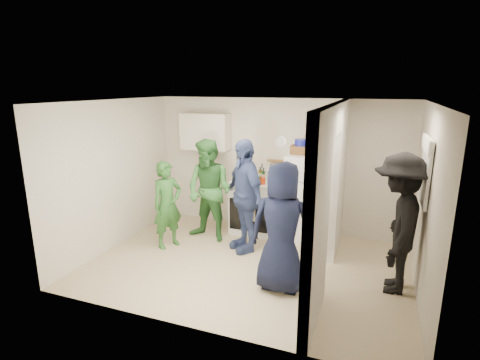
# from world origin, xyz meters

# --- Properties ---
(floor) EXTENTS (4.80, 4.80, 0.00)m
(floor) POSITION_xyz_m (0.00, 0.00, 0.00)
(floor) COLOR tan
(floor) RESTS_ON ground
(wall_back) EXTENTS (4.80, 0.00, 4.80)m
(wall_back) POSITION_xyz_m (0.00, 1.70, 1.25)
(wall_back) COLOR silver
(wall_back) RESTS_ON floor
(wall_front) EXTENTS (4.80, 0.00, 4.80)m
(wall_front) POSITION_xyz_m (0.00, -1.70, 1.25)
(wall_front) COLOR silver
(wall_front) RESTS_ON floor
(wall_left) EXTENTS (0.00, 3.40, 3.40)m
(wall_left) POSITION_xyz_m (-2.40, 0.00, 1.25)
(wall_left) COLOR silver
(wall_left) RESTS_ON floor
(wall_right) EXTENTS (0.00, 3.40, 3.40)m
(wall_right) POSITION_xyz_m (2.40, 0.00, 1.25)
(wall_right) COLOR silver
(wall_right) RESTS_ON floor
(ceiling) EXTENTS (4.80, 4.80, 0.00)m
(ceiling) POSITION_xyz_m (0.00, 0.00, 2.50)
(ceiling) COLOR white
(ceiling) RESTS_ON wall_back
(partition_pier_back) EXTENTS (0.12, 1.20, 2.50)m
(partition_pier_back) POSITION_xyz_m (1.20, 1.10, 1.25)
(partition_pier_back) COLOR silver
(partition_pier_back) RESTS_ON floor
(partition_pier_front) EXTENTS (0.12, 1.20, 2.50)m
(partition_pier_front) POSITION_xyz_m (1.20, -1.10, 1.25)
(partition_pier_front) COLOR silver
(partition_pier_front) RESTS_ON floor
(partition_header) EXTENTS (0.12, 1.00, 0.40)m
(partition_header) POSITION_xyz_m (1.20, 0.00, 2.30)
(partition_header) COLOR silver
(partition_header) RESTS_ON partition_pier_back
(stove) EXTENTS (0.84, 0.70, 1.00)m
(stove) POSITION_xyz_m (-0.34, 1.37, 0.50)
(stove) COLOR white
(stove) RESTS_ON floor
(upper_cabinet) EXTENTS (0.95, 0.34, 0.70)m
(upper_cabinet) POSITION_xyz_m (-1.40, 1.52, 1.85)
(upper_cabinet) COLOR silver
(upper_cabinet) RESTS_ON wall_back
(fridge) EXTENTS (0.64, 0.62, 1.55)m
(fridge) POSITION_xyz_m (0.61, 1.34, 0.78)
(fridge) COLOR white
(fridge) RESTS_ON floor
(wicker_basket) EXTENTS (0.35, 0.25, 0.15)m
(wicker_basket) POSITION_xyz_m (0.51, 1.39, 1.63)
(wicker_basket) COLOR brown
(wicker_basket) RESTS_ON fridge
(blue_bowl) EXTENTS (0.24, 0.24, 0.11)m
(blue_bowl) POSITION_xyz_m (0.51, 1.39, 1.76)
(blue_bowl) COLOR navy
(blue_bowl) RESTS_ON wicker_basket
(yellow_cup_stack_top) EXTENTS (0.09, 0.09, 0.25)m
(yellow_cup_stack_top) POSITION_xyz_m (0.83, 1.24, 1.68)
(yellow_cup_stack_top) COLOR yellow
(yellow_cup_stack_top) RESTS_ON fridge
(wall_clock) EXTENTS (0.22, 0.02, 0.22)m
(wall_clock) POSITION_xyz_m (0.05, 1.68, 1.70)
(wall_clock) COLOR white
(wall_clock) RESTS_ON wall_back
(spice_shelf) EXTENTS (0.35, 0.08, 0.03)m
(spice_shelf) POSITION_xyz_m (0.00, 1.65, 1.35)
(spice_shelf) COLOR olive
(spice_shelf) RESTS_ON wall_back
(nook_window) EXTENTS (0.03, 0.70, 0.80)m
(nook_window) POSITION_xyz_m (2.38, 0.20, 1.65)
(nook_window) COLOR black
(nook_window) RESTS_ON wall_right
(nook_window_frame) EXTENTS (0.04, 0.76, 0.86)m
(nook_window_frame) POSITION_xyz_m (2.36, 0.20, 1.65)
(nook_window_frame) COLOR white
(nook_window_frame) RESTS_ON wall_right
(nook_valance) EXTENTS (0.04, 0.82, 0.18)m
(nook_valance) POSITION_xyz_m (2.34, 0.20, 2.00)
(nook_valance) COLOR white
(nook_valance) RESTS_ON wall_right
(yellow_cup_stack_stove) EXTENTS (0.09, 0.09, 0.25)m
(yellow_cup_stack_stove) POSITION_xyz_m (-0.46, 1.15, 1.13)
(yellow_cup_stack_stove) COLOR yellow
(yellow_cup_stack_stove) RESTS_ON stove
(red_cup) EXTENTS (0.09, 0.09, 0.12)m
(red_cup) POSITION_xyz_m (-0.12, 1.17, 1.06)
(red_cup) COLOR #BA2D0C
(red_cup) RESTS_ON stove
(person_green_left) EXTENTS (0.57, 0.65, 1.50)m
(person_green_left) POSITION_xyz_m (-1.51, 0.20, 0.75)
(person_green_left) COLOR #306C2B
(person_green_left) RESTS_ON floor
(person_green_center) EXTENTS (1.00, 0.84, 1.82)m
(person_green_center) POSITION_xyz_m (-0.97, 0.73, 0.91)
(person_green_center) COLOR #3A7B36
(person_green_center) RESTS_ON floor
(person_denim) EXTENTS (1.12, 1.11, 1.90)m
(person_denim) POSITION_xyz_m (-0.24, 0.54, 0.95)
(person_denim) COLOR #3A4B7E
(person_denim) RESTS_ON floor
(person_navy) EXTENTS (0.87, 0.57, 1.78)m
(person_navy) POSITION_xyz_m (0.66, -0.50, 0.89)
(person_navy) COLOR black
(person_navy) RESTS_ON floor
(person_nook) EXTENTS (0.78, 1.27, 1.90)m
(person_nook) POSITION_xyz_m (2.10, 0.03, 0.95)
(person_nook) COLOR black
(person_nook) RESTS_ON floor
(bottle_a) EXTENTS (0.06, 0.06, 0.25)m
(bottle_a) POSITION_xyz_m (-0.63, 1.50, 1.12)
(bottle_a) COLOR brown
(bottle_a) RESTS_ON stove
(bottle_b) EXTENTS (0.07, 0.07, 0.27)m
(bottle_b) POSITION_xyz_m (-0.52, 1.28, 1.14)
(bottle_b) COLOR #184819
(bottle_b) RESTS_ON stove
(bottle_c) EXTENTS (0.08, 0.08, 0.25)m
(bottle_c) POSITION_xyz_m (-0.41, 1.53, 1.13)
(bottle_c) COLOR #9FA4AC
(bottle_c) RESTS_ON stove
(bottle_d) EXTENTS (0.07, 0.07, 0.27)m
(bottle_d) POSITION_xyz_m (-0.32, 1.33, 1.14)
(bottle_d) COLOR maroon
(bottle_d) RESTS_ON stove
(bottle_e) EXTENTS (0.06, 0.06, 0.29)m
(bottle_e) POSITION_xyz_m (-0.26, 1.56, 1.15)
(bottle_e) COLOR #A5AFB7
(bottle_e) RESTS_ON stove
(bottle_f) EXTENTS (0.06, 0.06, 0.25)m
(bottle_f) POSITION_xyz_m (-0.17, 1.37, 1.13)
(bottle_f) COLOR #143716
(bottle_f) RESTS_ON stove
(bottle_g) EXTENTS (0.06, 0.06, 0.31)m
(bottle_g) POSITION_xyz_m (-0.07, 1.51, 1.15)
(bottle_g) COLOR #A99637
(bottle_g) RESTS_ON stove
(bottle_h) EXTENTS (0.08, 0.08, 0.27)m
(bottle_h) POSITION_xyz_m (-0.63, 1.26, 1.14)
(bottle_h) COLOR #9FA5AA
(bottle_h) RESTS_ON stove
(bottle_i) EXTENTS (0.06, 0.06, 0.24)m
(bottle_i) POSITION_xyz_m (-0.27, 1.49, 1.12)
(bottle_i) COLOR #594B0F
(bottle_i) RESTS_ON stove
(bottle_j) EXTENTS (0.07, 0.07, 0.30)m
(bottle_j) POSITION_xyz_m (-0.02, 1.28, 1.15)
(bottle_j) COLOR #29501B
(bottle_j) RESTS_ON stove
(bottle_k) EXTENTS (0.07, 0.07, 0.31)m
(bottle_k) POSITION_xyz_m (-0.54, 1.41, 1.16)
(bottle_k) COLOR brown
(bottle_k) RESTS_ON stove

